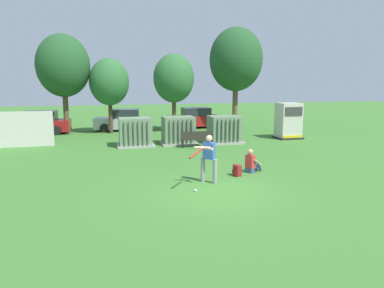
# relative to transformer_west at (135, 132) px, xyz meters

# --- Properties ---
(ground_plane) EXTENTS (96.00, 96.00, 0.00)m
(ground_plane) POSITION_rel_transformer_west_xyz_m (1.89, -9.17, -0.79)
(ground_plane) COLOR #3D752D
(fence_panel) EXTENTS (4.80, 0.12, 2.00)m
(fence_panel) POSITION_rel_transformer_west_xyz_m (-6.92, 1.33, 0.21)
(fence_panel) COLOR beige
(fence_panel) RESTS_ON ground
(transformer_west) EXTENTS (2.10, 1.70, 1.62)m
(transformer_west) POSITION_rel_transformer_west_xyz_m (0.00, 0.00, 0.00)
(transformer_west) COLOR #9E9B93
(transformer_west) RESTS_ON ground
(transformer_mid_west) EXTENTS (2.10, 1.70, 1.62)m
(transformer_mid_west) POSITION_rel_transformer_west_xyz_m (2.53, 0.07, 0.00)
(transformer_mid_west) COLOR #9E9B93
(transformer_mid_west) RESTS_ON ground
(transformer_mid_east) EXTENTS (2.10, 1.70, 1.62)m
(transformer_mid_east) POSITION_rel_transformer_west_xyz_m (5.29, -0.25, 0.00)
(transformer_mid_east) COLOR #9E9B93
(transformer_mid_east) RESTS_ON ground
(generator_enclosure) EXTENTS (1.60, 1.40, 2.30)m
(generator_enclosure) POSITION_rel_transformer_west_xyz_m (9.89, 0.32, 0.35)
(generator_enclosure) COLOR #262626
(generator_enclosure) RESTS_ON ground
(park_bench) EXTENTS (1.81, 0.46, 0.92)m
(park_bench) POSITION_rel_transformer_west_xyz_m (3.28, -1.25, -0.25)
(park_bench) COLOR #2D2823
(park_bench) RESTS_ON ground
(batter) EXTENTS (1.27, 1.36, 1.74)m
(batter) POSITION_rel_transformer_west_xyz_m (1.84, -8.18, 0.19)
(batter) COLOR gray
(batter) RESTS_ON ground
(sports_ball) EXTENTS (0.09, 0.09, 0.09)m
(sports_ball) POSITION_rel_transformer_west_xyz_m (1.12, -9.08, -0.74)
(sports_ball) COLOR white
(sports_ball) RESTS_ON ground
(seated_spectator) EXTENTS (0.79, 0.66, 0.96)m
(seated_spectator) POSITION_rel_transformer_west_xyz_m (4.00, -7.15, -0.41)
(seated_spectator) COLOR #384C75
(seated_spectator) RESTS_ON ground
(backpack) EXTENTS (0.32, 0.36, 0.44)m
(backpack) POSITION_rel_transformer_west_xyz_m (3.20, -7.56, -0.57)
(backpack) COLOR maroon
(backpack) RESTS_ON ground
(tree_left) EXTENTS (3.59, 3.59, 6.86)m
(tree_left) POSITION_rel_transformer_west_xyz_m (-4.22, 5.97, 3.92)
(tree_left) COLOR brown
(tree_left) RESTS_ON ground
(tree_center_left) EXTENTS (2.76, 2.76, 5.28)m
(tree_center_left) POSITION_rel_transformer_west_xyz_m (-1.20, 5.65, 2.83)
(tree_center_left) COLOR #4C3828
(tree_center_left) RESTS_ON ground
(tree_center_right) EXTENTS (2.96, 2.96, 5.65)m
(tree_center_right) POSITION_rel_transformer_west_xyz_m (3.37, 5.35, 3.09)
(tree_center_right) COLOR brown
(tree_center_right) RESTS_ON ground
(tree_right) EXTENTS (4.05, 4.05, 7.74)m
(tree_right) POSITION_rel_transformer_west_xyz_m (8.30, 5.72, 4.52)
(tree_right) COLOR brown
(tree_right) RESTS_ON ground
(parked_car_leftmost) EXTENTS (4.27, 2.06, 1.62)m
(parked_car_leftmost) POSITION_rel_transformer_west_xyz_m (-6.11, 6.57, -0.04)
(parked_car_leftmost) COLOR maroon
(parked_car_leftmost) RESTS_ON ground
(parked_car_left_of_center) EXTENTS (4.38, 2.32, 1.62)m
(parked_car_left_of_center) POSITION_rel_transformer_west_xyz_m (-0.24, 6.82, -0.04)
(parked_car_left_of_center) COLOR #B2B2B7
(parked_car_left_of_center) RESTS_ON ground
(parked_car_right_of_center) EXTENTS (4.27, 2.06, 1.62)m
(parked_car_right_of_center) POSITION_rel_transformer_west_xyz_m (5.40, 7.07, -0.04)
(parked_car_right_of_center) COLOR maroon
(parked_car_right_of_center) RESTS_ON ground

